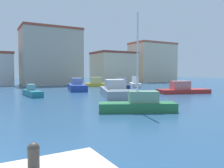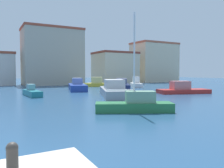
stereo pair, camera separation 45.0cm
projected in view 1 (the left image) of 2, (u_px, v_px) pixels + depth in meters
The scene contains 13 objects.
water at pixel (106, 93), 29.69m from camera, with size 160.00×160.00×0.00m, color navy.
mooring_bollard at pixel (34, 156), 4.04m from camera, with size 0.22×0.22×0.54m.
sailboat_green_mid_harbor at pixel (139, 104), 15.81m from camera, with size 5.48×3.75×6.88m.
motorboat_navy_center_channel at pixel (121, 86), 35.70m from camera, with size 5.77×7.64×1.80m.
motorboat_grey_far_left at pixel (114, 90), 25.87m from camera, with size 5.66×9.14×1.95m.
motorboat_yellow_inner_mooring at pixel (98, 83), 43.47m from camera, with size 7.09×5.12×1.82m.
motorboat_white_outer_mooring at pixel (135, 84), 41.84m from camera, with size 4.01×5.51×1.93m.
motorboat_red_distant_north at pixel (182, 89), 29.62m from camera, with size 7.13×4.21×1.62m.
motorboat_teal_far_right at pixel (32, 92), 26.09m from camera, with size 1.53×4.92×1.36m.
motorboat_blue_near_pier at pixel (77, 86), 34.43m from camera, with size 4.23×7.68×1.87m.
waterfront_apartments at pixel (51, 57), 49.44m from camera, with size 12.54×8.07×12.35m.
yacht_club at pixel (114, 68), 57.09m from camera, with size 9.94×8.18×7.80m.
warehouse_block at pixel (152, 62), 64.34m from camera, with size 12.28×7.82×11.06m.
Camera 1 is at (1.04, -6.09, 2.78)m, focal length 36.13 mm.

